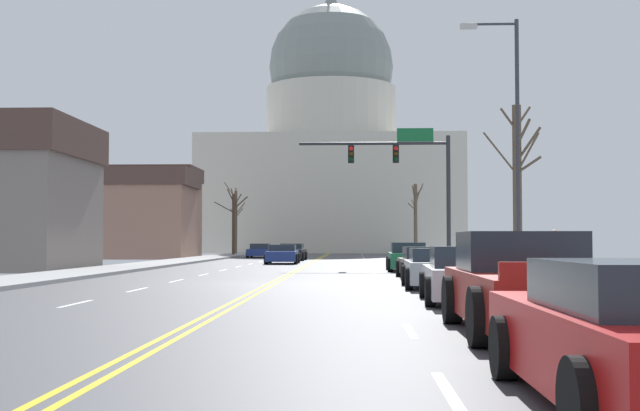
{
  "coord_description": "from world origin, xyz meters",
  "views": [
    {
      "loc": [
        2.62,
        -26.61,
        1.39
      ],
      "look_at": [
        0.43,
        28.24,
        3.73
      ],
      "focal_mm": 46.44,
      "sensor_mm": 36.0,
      "label": 1
    }
  ],
  "objects_px": {
    "signal_gantry": "(407,168)",
    "street_lamp_right": "(511,127)",
    "sedan_near_02": "(439,269)",
    "pedestrian_00": "(555,255)",
    "pickup_truck_near_04": "(528,287)",
    "sedan_oncoming_02": "(260,251)",
    "sedan_near_03": "(468,276)",
    "sedan_near_00": "(408,258)",
    "sedan_oncoming_01": "(292,252)",
    "sedan_near_01": "(426,263)",
    "sedan_oncoming_00": "(283,255)"
  },
  "relations": [
    {
      "from": "signal_gantry",
      "to": "street_lamp_right",
      "type": "distance_m",
      "value": 15.31
    },
    {
      "from": "sedan_near_02",
      "to": "pedestrian_00",
      "type": "height_order",
      "value": "pedestrian_00"
    },
    {
      "from": "pickup_truck_near_04",
      "to": "sedan_oncoming_02",
      "type": "bearing_deg",
      "value": 100.52
    },
    {
      "from": "sedan_near_02",
      "to": "sedan_near_03",
      "type": "height_order",
      "value": "sedan_near_03"
    },
    {
      "from": "signal_gantry",
      "to": "sedan_near_02",
      "type": "xyz_separation_m",
      "value": [
        -0.26,
        -18.46,
        -4.64
      ]
    },
    {
      "from": "signal_gantry",
      "to": "pedestrian_00",
      "type": "height_order",
      "value": "signal_gantry"
    },
    {
      "from": "sedan_near_00",
      "to": "sedan_oncoming_01",
      "type": "xyz_separation_m",
      "value": [
        -6.83,
        19.76,
        -0.04
      ]
    },
    {
      "from": "signal_gantry",
      "to": "sedan_near_01",
      "type": "xyz_separation_m",
      "value": [
        -0.1,
        -12.17,
        -4.65
      ]
    },
    {
      "from": "signal_gantry",
      "to": "sedan_oncoming_00",
      "type": "distance_m",
      "value": 10.84
    },
    {
      "from": "pedestrian_00",
      "to": "pickup_truck_near_04",
      "type": "bearing_deg",
      "value": -105.77
    },
    {
      "from": "street_lamp_right",
      "to": "sedan_oncoming_02",
      "type": "xyz_separation_m",
      "value": [
        -13.06,
        40.17,
        -4.7
      ]
    },
    {
      "from": "sedan_near_00",
      "to": "pickup_truck_near_04",
      "type": "bearing_deg",
      "value": -89.77
    },
    {
      "from": "sedan_near_03",
      "to": "pedestrian_00",
      "type": "height_order",
      "value": "pedestrian_00"
    },
    {
      "from": "sedan_near_01",
      "to": "sedan_oncoming_00",
      "type": "distance_m",
      "value": 20.17
    },
    {
      "from": "signal_gantry",
      "to": "street_lamp_right",
      "type": "bearing_deg",
      "value": -80.43
    },
    {
      "from": "street_lamp_right",
      "to": "sedan_near_03",
      "type": "height_order",
      "value": "street_lamp_right"
    },
    {
      "from": "street_lamp_right",
      "to": "sedan_near_02",
      "type": "height_order",
      "value": "street_lamp_right"
    },
    {
      "from": "sedan_near_01",
      "to": "pedestrian_00",
      "type": "relative_size",
      "value": 2.73
    },
    {
      "from": "sedan_near_01",
      "to": "pickup_truck_near_04",
      "type": "xyz_separation_m",
      "value": [
        -0.08,
        -18.4,
        0.14
      ]
    },
    {
      "from": "pickup_truck_near_04",
      "to": "pedestrian_00",
      "type": "distance_m",
      "value": 10.66
    },
    {
      "from": "pickup_truck_near_04",
      "to": "sedan_oncoming_00",
      "type": "distance_m",
      "value": 37.96
    },
    {
      "from": "sedan_oncoming_01",
      "to": "pedestrian_00",
      "type": "xyz_separation_m",
      "value": [
        9.83,
        -35.31,
        0.43
      ]
    },
    {
      "from": "pickup_truck_near_04",
      "to": "sedan_oncoming_01",
      "type": "height_order",
      "value": "pickup_truck_near_04"
    },
    {
      "from": "signal_gantry",
      "to": "sedan_near_01",
      "type": "relative_size",
      "value": 1.86
    },
    {
      "from": "street_lamp_right",
      "to": "pickup_truck_near_04",
      "type": "relative_size",
      "value": 1.67
    },
    {
      "from": "sedan_oncoming_01",
      "to": "pedestrian_00",
      "type": "distance_m",
      "value": 36.65
    },
    {
      "from": "sedan_near_03",
      "to": "sedan_oncoming_00",
      "type": "bearing_deg",
      "value": 102.43
    },
    {
      "from": "sedan_near_00",
      "to": "street_lamp_right",
      "type": "bearing_deg",
      "value": -74.68
    },
    {
      "from": "sedan_near_03",
      "to": "signal_gantry",
      "type": "bearing_deg",
      "value": 89.48
    },
    {
      "from": "sedan_oncoming_00",
      "to": "sedan_oncoming_01",
      "type": "relative_size",
      "value": 0.99
    },
    {
      "from": "street_lamp_right",
      "to": "sedan_oncoming_00",
      "type": "height_order",
      "value": "street_lamp_right"
    },
    {
      "from": "pickup_truck_near_04",
      "to": "sedan_oncoming_00",
      "type": "height_order",
      "value": "pickup_truck_near_04"
    },
    {
      "from": "sedan_oncoming_01",
      "to": "pedestrian_00",
      "type": "relative_size",
      "value": 2.83
    },
    {
      "from": "sedan_oncoming_02",
      "to": "sedan_oncoming_01",
      "type": "bearing_deg",
      "value": -71.39
    },
    {
      "from": "pedestrian_00",
      "to": "sedan_oncoming_00",
      "type": "bearing_deg",
      "value": 109.87
    },
    {
      "from": "pedestrian_00",
      "to": "sedan_oncoming_02",
      "type": "bearing_deg",
      "value": 106.24
    },
    {
      "from": "street_lamp_right",
      "to": "pickup_truck_near_04",
      "type": "xyz_separation_m",
      "value": [
        -2.73,
        -15.47,
        -4.54
      ]
    },
    {
      "from": "signal_gantry",
      "to": "pickup_truck_near_04",
      "type": "xyz_separation_m",
      "value": [
        -0.18,
        -30.57,
        -4.52
      ]
    },
    {
      "from": "signal_gantry",
      "to": "sedan_near_00",
      "type": "distance_m",
      "value": 6.64
    },
    {
      "from": "signal_gantry",
      "to": "sedan_near_02",
      "type": "relative_size",
      "value": 1.87
    },
    {
      "from": "sedan_near_01",
      "to": "sedan_near_02",
      "type": "distance_m",
      "value": 6.3
    },
    {
      "from": "sedan_near_02",
      "to": "sedan_oncoming_01",
      "type": "relative_size",
      "value": 0.96
    },
    {
      "from": "sedan_near_03",
      "to": "sedan_oncoming_01",
      "type": "height_order",
      "value": "sedan_near_03"
    },
    {
      "from": "signal_gantry",
      "to": "sedan_oncoming_00",
      "type": "relative_size",
      "value": 1.81
    },
    {
      "from": "sedan_near_01",
      "to": "sedan_oncoming_01",
      "type": "xyz_separation_m",
      "value": [
        -7.01,
        27.16,
        0.01
      ]
    },
    {
      "from": "signal_gantry",
      "to": "sedan_oncoming_02",
      "type": "xyz_separation_m",
      "value": [
        -10.51,
        25.07,
        -4.67
      ]
    },
    {
      "from": "sedan_oncoming_00",
      "to": "sedan_oncoming_02",
      "type": "distance_m",
      "value": 18.63
    },
    {
      "from": "street_lamp_right",
      "to": "pedestrian_00",
      "type": "bearing_deg",
      "value": -88.16
    },
    {
      "from": "street_lamp_right",
      "to": "sedan_near_02",
      "type": "bearing_deg",
      "value": -129.82
    },
    {
      "from": "sedan_near_02",
      "to": "sedan_oncoming_01",
      "type": "xyz_separation_m",
      "value": [
        -6.86,
        33.45,
        0.0
      ]
    }
  ]
}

